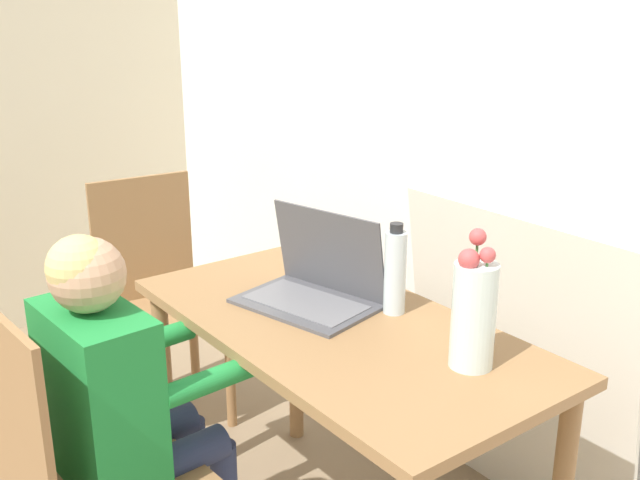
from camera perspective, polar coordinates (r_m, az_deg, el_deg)
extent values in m
cube|color=white|center=(2.23, 17.07, 10.20)|extent=(6.40, 0.05, 2.50)
cube|color=olive|center=(1.97, 1.32, -6.66)|extent=(1.20, 0.60, 0.03)
cylinder|color=olive|center=(2.44, -11.70, -11.34)|extent=(0.05, 0.05, 0.69)
cylinder|color=olive|center=(2.66, -1.85, -8.33)|extent=(0.05, 0.05, 0.69)
cube|color=olive|center=(1.96, -15.83, -17.06)|extent=(0.42, 0.42, 0.02)
cube|color=olive|center=(1.78, -22.18, -12.40)|extent=(0.38, 0.04, 0.47)
cube|color=olive|center=(2.79, -11.69, -5.69)|extent=(0.43, 0.43, 0.02)
cube|color=olive|center=(2.87, -13.35, 0.13)|extent=(0.05, 0.38, 0.47)
cylinder|color=olive|center=(2.69, -13.53, -11.86)|extent=(0.04, 0.04, 0.41)
cylinder|color=olive|center=(2.80, -6.84, -10.24)|extent=(0.04, 0.04, 0.41)
cylinder|color=olive|center=(2.98, -15.69, -8.93)|extent=(0.04, 0.04, 0.41)
cylinder|color=olive|center=(3.08, -9.59, -7.60)|extent=(0.04, 0.04, 0.41)
cube|color=#1E8438|center=(1.85, -16.44, -11.32)|extent=(0.34, 0.20, 0.43)
sphere|color=tan|center=(1.72, -17.33, -2.55)|extent=(0.17, 0.17, 0.17)
sphere|color=#D8BC72|center=(1.71, -17.85, -1.99)|extent=(0.15, 0.15, 0.15)
cylinder|color=navy|center=(1.94, -11.04, -16.22)|extent=(0.11, 0.29, 0.09)
cylinder|color=navy|center=(2.06, -13.18, -14.30)|extent=(0.11, 0.29, 0.09)
cylinder|color=#1E8438|center=(1.81, -8.46, -10.60)|extent=(0.07, 0.24, 0.06)
cylinder|color=#1E8438|center=(2.03, -12.76, -7.53)|extent=(0.07, 0.24, 0.06)
cube|color=#4C4C51|center=(2.06, -1.11, -4.89)|extent=(0.41, 0.32, 0.01)
cube|color=slate|center=(2.06, -1.12, -4.74)|extent=(0.35, 0.24, 0.00)
cube|color=#4C4C51|center=(2.09, 0.69, -0.85)|extent=(0.37, 0.13, 0.24)
cube|color=silver|center=(2.09, 0.75, -0.81)|extent=(0.33, 0.12, 0.21)
cylinder|color=silver|center=(1.73, 11.62, -5.68)|extent=(0.10, 0.10, 0.25)
cylinder|color=#3D7A38|center=(1.71, 12.40, -4.69)|extent=(0.01, 0.01, 0.22)
sphere|color=#CC4C4C|center=(1.67, 12.66, -1.12)|extent=(0.04, 0.04, 0.04)
cylinder|color=#3D7A38|center=(1.73, 11.66, -3.78)|extent=(0.01, 0.01, 0.25)
sphere|color=#CC4C4C|center=(1.69, 11.93, 0.24)|extent=(0.04, 0.04, 0.04)
cylinder|color=#3D7A38|center=(1.70, 11.06, -4.83)|extent=(0.01, 0.01, 0.21)
sphere|color=#CC4C4C|center=(1.66, 11.28, -1.45)|extent=(0.05, 0.05, 0.05)
cylinder|color=silver|center=(1.99, 5.74, -2.52)|extent=(0.06, 0.06, 0.22)
cylinder|color=#262628|center=(1.95, 5.85, 0.92)|extent=(0.04, 0.04, 0.02)
cube|color=silver|center=(2.32, 14.55, -9.33)|extent=(0.80, 0.15, 0.96)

